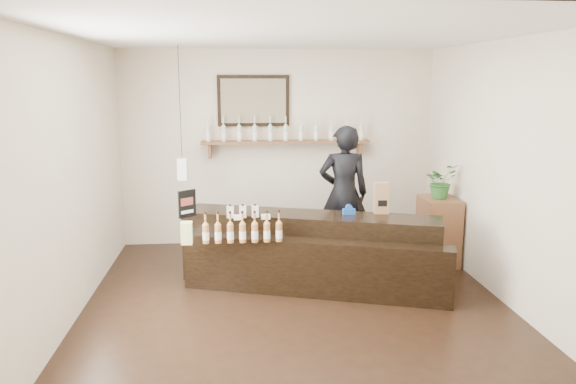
# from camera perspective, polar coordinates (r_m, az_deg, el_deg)

# --- Properties ---
(ground) EXTENTS (5.00, 5.00, 0.00)m
(ground) POSITION_cam_1_polar(r_m,az_deg,el_deg) (6.11, 0.85, -11.50)
(ground) COLOR black
(ground) RESTS_ON ground
(room_shell) EXTENTS (5.00, 5.00, 5.00)m
(room_shell) POSITION_cam_1_polar(r_m,az_deg,el_deg) (5.67, 0.90, 4.56)
(room_shell) COLOR beige
(room_shell) RESTS_ON ground
(back_wall_decor) EXTENTS (2.66, 0.96, 1.69)m
(back_wall_decor) POSITION_cam_1_polar(r_m,az_deg,el_deg) (8.01, -2.07, 6.92)
(back_wall_decor) COLOR brown
(back_wall_decor) RESTS_ON ground
(counter) EXTENTS (3.01, 1.71, 0.98)m
(counter) POSITION_cam_1_polar(r_m,az_deg,el_deg) (6.55, 2.29, -6.25)
(counter) COLOR black
(counter) RESTS_ON ground
(promo_sign) EXTENTS (0.19, 0.15, 0.31)m
(promo_sign) POSITION_cam_1_polar(r_m,az_deg,el_deg) (6.45, -10.21, -1.19)
(promo_sign) COLOR black
(promo_sign) RESTS_ON counter
(paper_bag) EXTENTS (0.18, 0.14, 0.37)m
(paper_bag) POSITION_cam_1_polar(r_m,az_deg,el_deg) (6.63, 9.45, -0.59)
(paper_bag) COLOR brown
(paper_bag) RESTS_ON counter
(tape_dispenser) EXTENTS (0.15, 0.06, 0.12)m
(tape_dispenser) POSITION_cam_1_polar(r_m,az_deg,el_deg) (6.55, 6.20, -1.87)
(tape_dispenser) COLOR #1748A5
(tape_dispenser) RESTS_ON counter
(side_cabinet) EXTENTS (0.45, 0.61, 0.87)m
(side_cabinet) POSITION_cam_1_polar(r_m,az_deg,el_deg) (7.60, 15.00, -3.83)
(side_cabinet) COLOR brown
(side_cabinet) RESTS_ON ground
(potted_plant) EXTENTS (0.50, 0.48, 0.45)m
(potted_plant) POSITION_cam_1_polar(r_m,az_deg,el_deg) (7.45, 15.26, 1.07)
(potted_plant) COLOR #296327
(potted_plant) RESTS_ON side_cabinet
(shopkeeper) EXTENTS (0.76, 0.51, 2.03)m
(shopkeeper) POSITION_cam_1_polar(r_m,az_deg,el_deg) (7.41, 5.69, 0.74)
(shopkeeper) COLOR black
(shopkeeper) RESTS_ON ground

